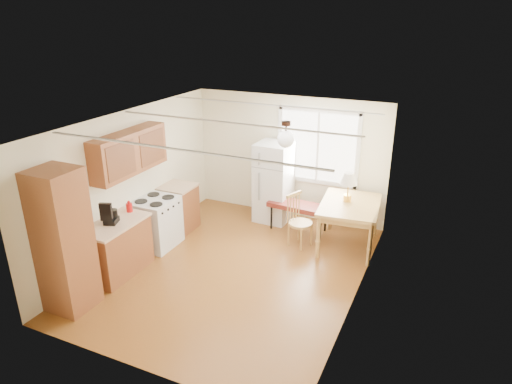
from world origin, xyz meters
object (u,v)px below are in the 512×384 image
Objects in this scene: refrigerator at (274,182)px; dining_table at (350,209)px; chair at (297,216)px; bench at (299,207)px.

refrigerator reaches higher than dining_table.
chair is at bearing -44.96° from refrigerator.
refrigerator reaches higher than bench.
refrigerator is at bearing 154.43° from chair.
bench is at bearing 126.46° from chair.
bench is 1.10m from dining_table.
dining_table is at bearing 40.19° from chair.
dining_table is 0.95m from chair.
refrigerator is at bearing 161.33° from bench.
refrigerator reaches higher than chair.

